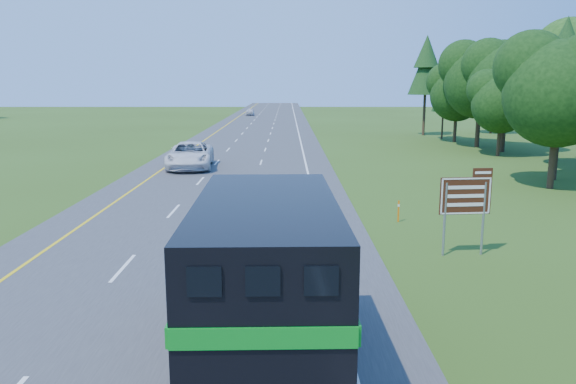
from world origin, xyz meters
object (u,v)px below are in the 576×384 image
horse_truck (267,277)px  far_car (250,112)px  exit_sign (466,199)px  white_suv (190,155)px

horse_truck → far_car: bearing=92.7°
far_car → exit_sign: (14.29, -94.19, 1.43)m
white_suv → exit_sign: 26.46m
horse_truck → white_suv: horse_truck is taller
exit_sign → white_suv: bearing=117.3°
white_suv → exit_sign: bearing=-62.0°
white_suv → far_car: bearing=85.5°
far_car → white_suv: bearing=-90.6°
white_suv → exit_sign: (14.20, -22.30, 1.15)m
white_suv → exit_sign: size_ratio=2.12×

